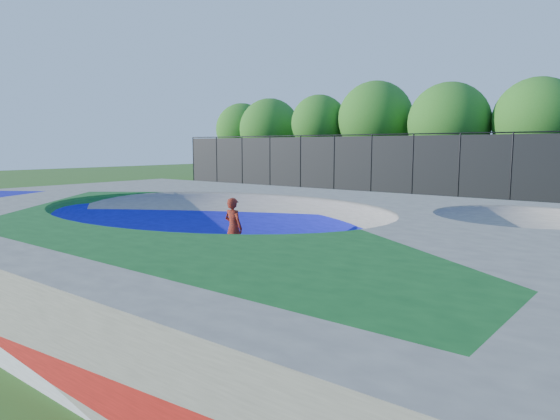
{
  "coord_description": "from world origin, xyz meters",
  "views": [
    {
      "loc": [
        10.29,
        -9.92,
        3.2
      ],
      "look_at": [
        0.15,
        3.0,
        1.1
      ],
      "focal_mm": 32.0,
      "sensor_mm": 36.0,
      "label": 1
    }
  ],
  "objects": [
    {
      "name": "ground",
      "position": [
        0.0,
        0.0,
        0.0
      ],
      "size": [
        120.0,
        120.0,
        0.0
      ],
      "primitive_type": "plane",
      "color": "#275216",
      "rests_on": "ground"
    },
    {
      "name": "treeline",
      "position": [
        -4.15,
        25.85,
        4.89
      ],
      "size": [
        51.86,
        7.32,
        8.26
      ],
      "color": "#402C20",
      "rests_on": "ground"
    },
    {
      "name": "fence",
      "position": [
        0.0,
        21.0,
        2.1
      ],
      "size": [
        48.09,
        0.09,
        4.04
      ],
      "color": "black",
      "rests_on": "ground"
    },
    {
      "name": "skateboard",
      "position": [
        0.48,
        0.39,
        0.03
      ],
      "size": [
        0.8,
        0.31,
        0.05
      ],
      "primitive_type": "cube",
      "rotation": [
        0.0,
        0.0,
        -0.12
      ],
      "color": "black",
      "rests_on": "ground"
    },
    {
      "name": "skater",
      "position": [
        0.48,
        0.39,
        0.87
      ],
      "size": [
        0.65,
        0.44,
        1.74
      ],
      "primitive_type": "imported",
      "rotation": [
        0.0,
        0.0,
        3.11
      ],
      "color": "red",
      "rests_on": "ground"
    },
    {
      "name": "skate_deck",
      "position": [
        0.0,
        0.0,
        0.75
      ],
      "size": [
        22.0,
        14.0,
        1.5
      ],
      "primitive_type": "cube",
      "color": "gray",
      "rests_on": "ground"
    }
  ]
}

